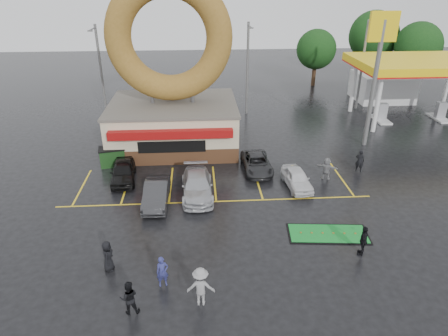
{
  "coord_description": "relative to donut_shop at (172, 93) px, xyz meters",
  "views": [
    {
      "loc": [
        -0.97,
        -18.44,
        13.02
      ],
      "look_at": [
        0.52,
        3.72,
        2.2
      ],
      "focal_mm": 32.0,
      "sensor_mm": 36.0,
      "label": 1
    }
  ],
  "objects": [
    {
      "name": "person_cameraman",
      "position": [
        10.22,
        -15.32,
        -3.63
      ],
      "size": [
        0.77,
        1.05,
        1.66
      ],
      "primitive_type": "imported",
      "rotation": [
        0.0,
        0.0,
        -2.0
      ],
      "color": "black",
      "rests_on": "ground"
    },
    {
      "name": "person_blackjkt",
      "position": [
        -1.1,
        -18.52,
        -3.66
      ],
      "size": [
        0.85,
        0.71,
        1.6
      ],
      "primitive_type": "imported",
      "rotation": [
        0.0,
        0.0,
        3.28
      ],
      "color": "black",
      "rests_on": "ground"
    },
    {
      "name": "tree_far_a",
      "position": [
        29.0,
        17.03,
        0.72
      ],
      "size": [
        5.6,
        5.6,
        8.0
      ],
      "color": "#332114",
      "rests_on": "ground"
    },
    {
      "name": "streetlight_left",
      "position": [
        -7.0,
        6.95,
        0.32
      ],
      "size": [
        0.4,
        2.21,
        9.0
      ],
      "color": "slate",
      "rests_on": "ground"
    },
    {
      "name": "car_grey",
      "position": [
        6.18,
        -5.32,
        -3.88
      ],
      "size": [
        2.04,
        4.28,
        1.18
      ],
      "primitive_type": "imported",
      "rotation": [
        0.0,
        0.0,
        0.02
      ],
      "color": "#29292B",
      "rests_on": "ground"
    },
    {
      "name": "streetlight_mid",
      "position": [
        7.0,
        7.95,
        0.32
      ],
      "size": [
        0.4,
        2.21,
        9.0
      ],
      "color": "slate",
      "rests_on": "ground"
    },
    {
      "name": "person_walker_far",
      "position": [
        13.6,
        -5.94,
        -3.61
      ],
      "size": [
        0.74,
        0.66,
        1.7
      ],
      "primitive_type": "imported",
      "rotation": [
        0.0,
        0.0,
        2.63
      ],
      "color": "black",
      "rests_on": "ground"
    },
    {
      "name": "donut_shop",
      "position": [
        0.0,
        0.0,
        0.0
      ],
      "size": [
        10.2,
        8.7,
        13.5
      ],
      "color": "#472B19",
      "rests_on": "ground"
    },
    {
      "name": "person_bystander",
      "position": [
        -2.52,
        -15.68,
        -3.66
      ],
      "size": [
        0.53,
        0.8,
        1.61
      ],
      "primitive_type": "imported",
      "rotation": [
        0.0,
        0.0,
        1.55
      ],
      "color": "black",
      "rests_on": "ground"
    },
    {
      "name": "car_black",
      "position": [
        -3.3,
        -6.24,
        -3.78
      ],
      "size": [
        2.0,
        4.15,
        1.36
      ],
      "primitive_type": "imported",
      "rotation": [
        0.0,
        0.0,
        0.1
      ],
      "color": "black",
      "rests_on": "ground"
    },
    {
      "name": "car_silver",
      "position": [
        1.81,
        -8.65,
        -3.77
      ],
      "size": [
        2.09,
        4.87,
        1.4
      ],
      "primitive_type": "imported",
      "rotation": [
        0.0,
        0.0,
        0.03
      ],
      "color": "#B3B4B9",
      "rests_on": "ground"
    },
    {
      "name": "putting_green",
      "position": [
        9.02,
        -13.53,
        -4.43
      ],
      "size": [
        4.58,
        2.32,
        0.55
      ],
      "color": "black",
      "rests_on": "ground"
    },
    {
      "name": "tree_far_c",
      "position": [
        25.0,
        21.03,
        1.37
      ],
      "size": [
        6.3,
        6.3,
        9.0
      ],
      "color": "#332114",
      "rests_on": "ground"
    },
    {
      "name": "person_hoodie",
      "position": [
        1.91,
        -18.23,
        -3.52
      ],
      "size": [
        1.26,
        0.78,
        1.88
      ],
      "primitive_type": "imported",
      "rotation": [
        0.0,
        0.0,
        3.07
      ],
      "color": "gray",
      "rests_on": "ground"
    },
    {
      "name": "ground",
      "position": [
        3.0,
        -12.97,
        -4.46
      ],
      "size": [
        120.0,
        120.0,
        0.0
      ],
      "primitive_type": "plane",
      "color": "black",
      "rests_on": "ground"
    },
    {
      "name": "dumpster",
      "position": [
        -4.5,
        -3.6,
        -3.81
      ],
      "size": [
        1.99,
        1.51,
        1.3
      ],
      "primitive_type": "cube",
      "rotation": [
        0.0,
        0.0,
        0.19
      ],
      "color": "#1C441A",
      "rests_on": "ground"
    },
    {
      "name": "tree_far_d",
      "position": [
        17.0,
        19.03,
        0.07
      ],
      "size": [
        4.9,
        4.9,
        7.0
      ],
      "color": "#332114",
      "rests_on": "ground"
    },
    {
      "name": "gas_station",
      "position": [
        23.0,
        7.97,
        -0.77
      ],
      "size": [
        12.3,
        13.65,
        5.9
      ],
      "color": "silver",
      "rests_on": "ground"
    },
    {
      "name": "streetlight_right",
      "position": [
        19.0,
        8.95,
        0.32
      ],
      "size": [
        0.4,
        2.21,
        9.0
      ],
      "color": "slate",
      "rests_on": "ground"
    },
    {
      "name": "person_walker_near",
      "position": [
        10.85,
        -6.96,
        -3.66
      ],
      "size": [
        1.54,
        1.09,
        1.61
      ],
      "primitive_type": "imported",
      "rotation": [
        0.0,
        0.0,
        2.68
      ],
      "color": "gray",
      "rests_on": "ground"
    },
    {
      "name": "shell_sign",
      "position": [
        16.0,
        -0.97,
        2.91
      ],
      "size": [
        2.2,
        0.36,
        10.6
      ],
      "color": "slate",
      "rests_on": "ground"
    },
    {
      "name": "car_dgrey",
      "position": [
        -0.73,
        -9.47,
        -3.78
      ],
      "size": [
        1.55,
        4.21,
        1.38
      ],
      "primitive_type": "imported",
      "rotation": [
        0.0,
        0.0,
        -0.02
      ],
      "color": "#2B2B2D",
      "rests_on": "ground"
    },
    {
      "name": "car_white",
      "position": [
        8.54,
        -7.96,
        -3.85
      ],
      "size": [
        1.76,
        3.71,
        1.23
      ],
      "primitive_type": "imported",
      "rotation": [
        0.0,
        0.0,
        0.09
      ],
      "color": "silver",
      "rests_on": "ground"
    },
    {
      "name": "person_blue",
      "position": [
        0.18,
        -16.95,
        -3.69
      ],
      "size": [
        0.63,
        0.49,
        1.55
      ],
      "primitive_type": "imported",
      "rotation": [
        0.0,
        0.0,
        0.24
      ],
      "color": "navy",
      "rests_on": "ground"
    }
  ]
}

